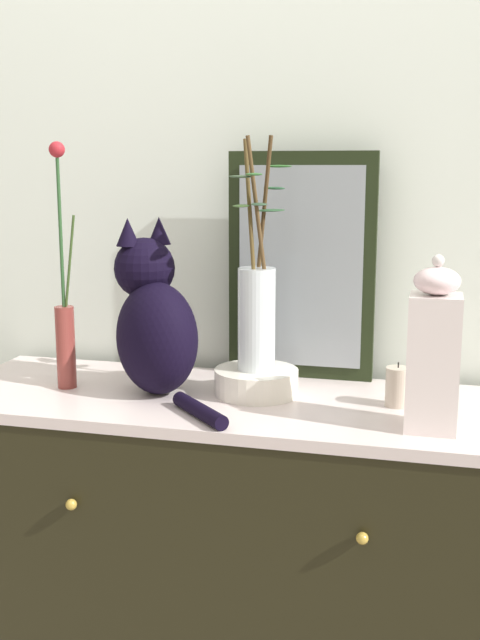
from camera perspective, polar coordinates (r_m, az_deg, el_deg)
The scene contains 9 objects.
wall_back at distance 1.99m, azimuth 2.27°, elevation 9.70°, with size 4.40×0.08×2.60m, color white.
sideboard at distance 1.93m, azimuth -0.00°, elevation -17.76°, with size 1.38×0.49×0.84m.
mirror_leaning at distance 1.89m, azimuth 4.52°, elevation 3.92°, with size 0.36×0.03×0.55m.
cat_sitting at distance 1.78m, azimuth -6.30°, elevation -0.13°, with size 0.37×0.37×0.40m.
vase_slim_green at distance 1.85m, azimuth -12.77°, elevation -0.14°, with size 0.06×0.04×0.57m.
bowl_porcelain at distance 1.78m, azimuth 1.21°, elevation -4.56°, with size 0.19×0.19×0.06m, color white.
vase_glass_clear at distance 1.74m, azimuth 1.24°, elevation 0.91°, with size 0.15×0.18×0.52m.
jar_lidded_porcelain at distance 1.56m, azimuth 14.06°, elevation -2.26°, with size 0.10×0.10×0.35m.
candle_pillar at distance 1.73m, azimuth 11.51°, elevation -4.84°, with size 0.05×0.05×0.10m.
Camera 1 is at (0.42, -1.63, 1.35)m, focal length 43.50 mm.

